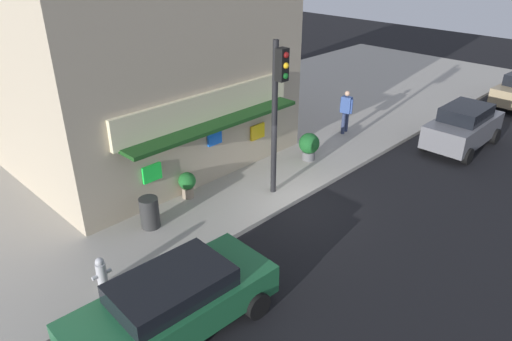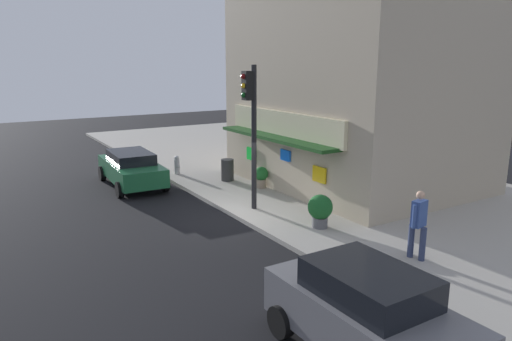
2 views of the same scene
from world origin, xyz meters
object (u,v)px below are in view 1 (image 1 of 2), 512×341
Objects in this scene: pedestrian at (346,110)px; potted_plant_by_doorway at (309,145)px; potted_plant_by_window at (187,183)px; parked_car_grey at (463,126)px; parked_car_green at (173,303)px; fire_hydrant at (101,273)px; trash_can at (150,213)px; traffic_light at (277,100)px.

pedestrian reaches higher than potted_plant_by_doorway.
potted_plant_by_doorway reaches higher than potted_plant_by_window.
potted_plant_by_doorway is 0.27× the size of parked_car_grey.
pedestrian reaches higher than potted_plant_by_window.
parked_car_green is 14.11m from parked_car_grey.
pedestrian is (12.28, 1.57, 0.60)m from fire_hydrant.
parked_car_green is at bearing -159.52° from potted_plant_by_doorway.
potted_plant_by_doorway is (6.78, -0.41, 0.12)m from trash_can.
parked_car_green is at bearing -116.91° from trash_can.
traffic_light is 1.26× the size of parked_car_grey.
potted_plant_by_window is at bearing 48.98° from parked_car_green.
parked_car_grey reaches higher than trash_can.
pedestrian is 3.28m from potted_plant_by_doorway.
parked_car_green is (-3.67, -4.21, 0.14)m from potted_plant_by_window.
potted_plant_by_doorway is (-3.20, -0.60, -0.42)m from pedestrian.
traffic_light is 6.84m from parked_car_green.
potted_plant_by_window is at bearing 177.26° from pedestrian.
fire_hydrant is at bearing -172.69° from pedestrian.
trash_can is 0.89× the size of potted_plant_by_doorway.
fire_hydrant is 0.81× the size of potted_plant_by_doorway.
fire_hydrant is (-6.33, -0.15, -2.76)m from traffic_light.
pedestrian is 2.10× the size of potted_plant_by_window.
pedestrian is at bearing 17.92° from parked_car_green.
parked_car_grey is (5.49, -3.47, 0.15)m from potted_plant_by_doorway.
potted_plant_by_window is at bearing 25.50° from fire_hydrant.
traffic_light reaches higher than fire_hydrant.
potted_plant_by_window is at bearing 156.88° from parked_car_grey.
fire_hydrant is 0.97× the size of potted_plant_by_window.
fire_hydrant is at bearing -148.96° from trash_can.
parked_car_grey is at bearing -1.00° from parked_car_green.
fire_hydrant is at bearing 101.42° from parked_car_green.
parked_car_green is at bearing -78.58° from fire_hydrant.
fire_hydrant is 0.91× the size of trash_can.
potted_plant_by_window reaches higher than fire_hydrant.
potted_plant_by_window is (-4.96, 0.99, -0.09)m from potted_plant_by_doorway.
traffic_light is 5.84× the size of fire_hydrant.
parked_car_grey is (12.27, -3.88, 0.27)m from trash_can.
pedestrian reaches higher than parked_car_grey.
parked_car_grey is (2.29, -4.07, -0.27)m from pedestrian.
parked_car_grey reaches higher than potted_plant_by_window.
traffic_light is 6.48m from pedestrian.
traffic_light reaches higher than parked_car_green.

